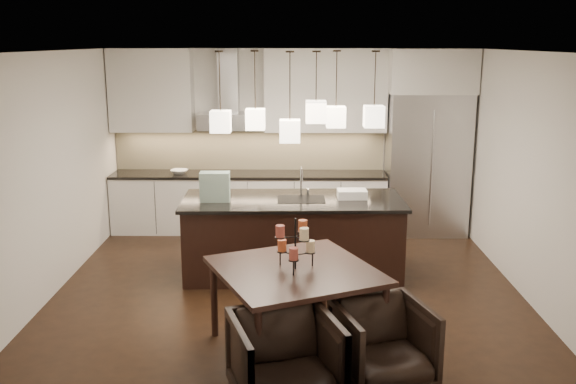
{
  "coord_description": "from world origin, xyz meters",
  "views": [
    {
      "loc": [
        0.06,
        -7.25,
        2.91
      ],
      "look_at": [
        0.0,
        0.2,
        1.15
      ],
      "focal_mm": 40.0,
      "sensor_mm": 36.0,
      "label": 1
    }
  ],
  "objects_px": {
    "dining_table": "(295,310)",
    "armchair_right": "(383,343)",
    "refrigerator": "(427,164)",
    "armchair_left": "(285,361)",
    "island_body": "(293,238)"
  },
  "relations": [
    {
      "from": "armchair_right",
      "to": "armchair_left",
      "type": "bearing_deg",
      "value": -172.87
    },
    {
      "from": "island_body",
      "to": "armchair_right",
      "type": "bearing_deg",
      "value": -74.94
    },
    {
      "from": "island_body",
      "to": "dining_table",
      "type": "relative_size",
      "value": 1.93
    },
    {
      "from": "refrigerator",
      "to": "armchair_left",
      "type": "xyz_separation_m",
      "value": [
        -2.1,
        -4.9,
        -0.69
      ]
    },
    {
      "from": "island_body",
      "to": "armchair_left",
      "type": "height_order",
      "value": "island_body"
    },
    {
      "from": "refrigerator",
      "to": "island_body",
      "type": "height_order",
      "value": "refrigerator"
    },
    {
      "from": "armchair_left",
      "to": "armchair_right",
      "type": "distance_m",
      "value": 0.93
    },
    {
      "from": "island_body",
      "to": "armchair_left",
      "type": "distance_m",
      "value": 3.05
    },
    {
      "from": "refrigerator",
      "to": "island_body",
      "type": "distance_m",
      "value": 2.83
    },
    {
      "from": "dining_table",
      "to": "armchair_right",
      "type": "xyz_separation_m",
      "value": [
        0.76,
        -0.57,
        -0.06
      ]
    },
    {
      "from": "dining_table",
      "to": "armchair_left",
      "type": "bearing_deg",
      "value": -119.19
    },
    {
      "from": "armchair_left",
      "to": "armchair_right",
      "type": "xyz_separation_m",
      "value": [
        0.84,
        0.38,
        -0.03
      ]
    },
    {
      "from": "island_body",
      "to": "dining_table",
      "type": "bearing_deg",
      "value": -90.7
    },
    {
      "from": "refrigerator",
      "to": "armchair_right",
      "type": "distance_m",
      "value": 4.75
    },
    {
      "from": "dining_table",
      "to": "armchair_right",
      "type": "height_order",
      "value": "dining_table"
    }
  ]
}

